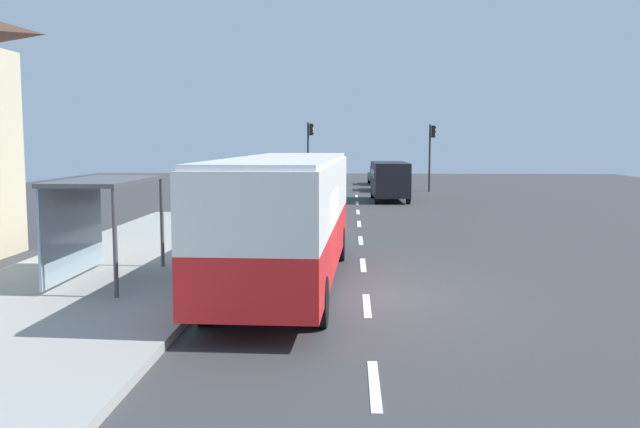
{
  "coord_description": "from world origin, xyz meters",
  "views": [
    {
      "loc": [
        -0.11,
        -16.07,
        3.62
      ],
      "look_at": [
        -1.0,
        3.93,
        1.5
      ],
      "focal_mm": 39.24,
      "sensor_mm": 36.0,
      "label": 1
    }
  ],
  "objects": [
    {
      "name": "ground_plane",
      "position": [
        0.0,
        14.0,
        -0.02
      ],
      "size": [
        56.0,
        92.0,
        0.04
      ],
      "primitive_type": "cube",
      "color": "#38383A"
    },
    {
      "name": "sidewalk_platform",
      "position": [
        -6.4,
        2.0,
        0.09
      ],
      "size": [
        6.2,
        30.0,
        0.18
      ],
      "primitive_type": "cube",
      "color": "#999993",
      "rests_on": "ground"
    },
    {
      "name": "lane_stripe_seg_0",
      "position": [
        0.25,
        -6.0,
        0.01
      ],
      "size": [
        0.16,
        2.2,
        0.01
      ],
      "primitive_type": "cube",
      "color": "silver",
      "rests_on": "ground"
    },
    {
      "name": "lane_stripe_seg_1",
      "position": [
        0.25,
        -1.0,
        0.01
      ],
      "size": [
        0.16,
        2.2,
        0.01
      ],
      "primitive_type": "cube",
      "color": "silver",
      "rests_on": "ground"
    },
    {
      "name": "lane_stripe_seg_2",
      "position": [
        0.25,
        4.0,
        0.01
      ],
      "size": [
        0.16,
        2.2,
        0.01
      ],
      "primitive_type": "cube",
      "color": "silver",
      "rests_on": "ground"
    },
    {
      "name": "lane_stripe_seg_3",
      "position": [
        0.25,
        9.0,
        0.01
      ],
      "size": [
        0.16,
        2.2,
        0.01
      ],
      "primitive_type": "cube",
      "color": "silver",
      "rests_on": "ground"
    },
    {
      "name": "lane_stripe_seg_4",
      "position": [
        0.25,
        14.0,
        0.01
      ],
      "size": [
        0.16,
        2.2,
        0.01
      ],
      "primitive_type": "cube",
      "color": "silver",
      "rests_on": "ground"
    },
    {
      "name": "lane_stripe_seg_5",
      "position": [
        0.25,
        19.0,
        0.01
      ],
      "size": [
        0.16,
        2.2,
        0.01
      ],
      "primitive_type": "cube",
      "color": "silver",
      "rests_on": "ground"
    },
    {
      "name": "lane_stripe_seg_6",
      "position": [
        0.25,
        24.0,
        0.01
      ],
      "size": [
        0.16,
        2.2,
        0.01
      ],
      "primitive_type": "cube",
      "color": "silver",
      "rests_on": "ground"
    },
    {
      "name": "lane_stripe_seg_7",
      "position": [
        0.25,
        29.0,
        0.01
      ],
      "size": [
        0.16,
        2.2,
        0.01
      ],
      "primitive_type": "cube",
      "color": "silver",
      "rests_on": "ground"
    },
    {
      "name": "bus",
      "position": [
        -1.71,
        0.95,
        1.84
      ],
      "size": [
        2.87,
        11.09,
        3.21
      ],
      "color": "red",
      "rests_on": "ground"
    },
    {
      "name": "white_van",
      "position": [
        2.2,
        25.65,
        1.34
      ],
      "size": [
        2.14,
        5.25,
        2.3
      ],
      "color": "black",
      "rests_on": "ground"
    },
    {
      "name": "sedan_near",
      "position": [
        2.3,
        41.38,
        0.79
      ],
      "size": [
        2.01,
        4.48,
        1.52
      ],
      "color": "#195933",
      "rests_on": "ground"
    },
    {
      "name": "sedan_far",
      "position": [
        2.3,
        34.31,
        0.79
      ],
      "size": [
        1.9,
        4.43,
        1.52
      ],
      "color": "black",
      "rests_on": "ground"
    },
    {
      "name": "recycling_bin_blue",
      "position": [
        -4.2,
        2.04,
        0.66
      ],
      "size": [
        0.52,
        0.52,
        0.95
      ],
      "primitive_type": "cylinder",
      "color": "blue",
      "rests_on": "sidewalk_platform"
    },
    {
      "name": "recycling_bin_orange",
      "position": [
        -4.2,
        2.74,
        0.66
      ],
      "size": [
        0.52,
        0.52,
        0.95
      ],
      "primitive_type": "cylinder",
      "color": "orange",
      "rests_on": "sidewalk_platform"
    },
    {
      "name": "traffic_light_near_side",
      "position": [
        5.5,
        33.37,
        3.15
      ],
      "size": [
        0.49,
        0.28,
        4.71
      ],
      "color": "#2D2D2D",
      "rests_on": "ground"
    },
    {
      "name": "traffic_light_far_side",
      "position": [
        -3.1,
        34.17,
        3.25
      ],
      "size": [
        0.49,
        0.28,
        4.87
      ],
      "color": "#2D2D2D",
      "rests_on": "ground"
    },
    {
      "name": "bus_shelter",
      "position": [
        -6.41,
        0.7,
        2.1
      ],
      "size": [
        1.8,
        4.0,
        2.5
      ],
      "color": "#4C4C51",
      "rests_on": "sidewalk_platform"
    }
  ]
}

